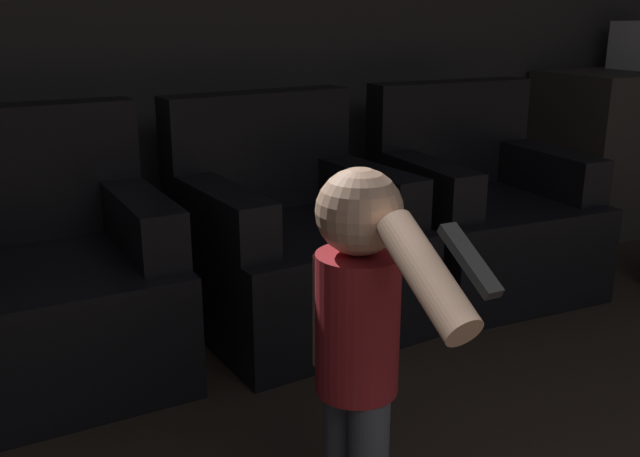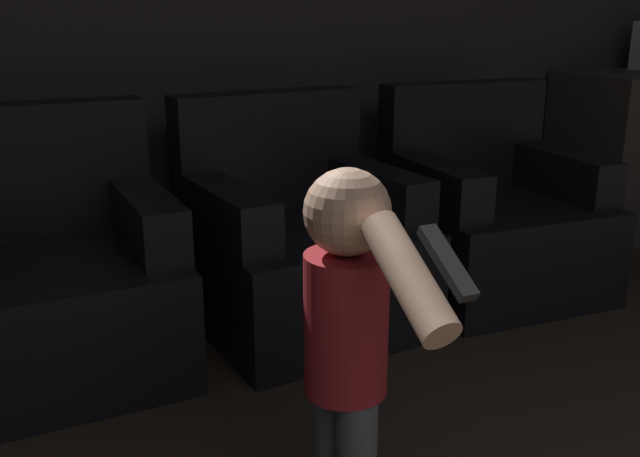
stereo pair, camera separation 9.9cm
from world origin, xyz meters
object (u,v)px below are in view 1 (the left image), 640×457
at_px(person_toddler, 359,325).
at_px(armchair_right, 478,217).
at_px(armchair_middle, 291,247).
at_px(armchair_left, 46,285).

bearing_deg(person_toddler, armchair_right, -53.28).
bearing_deg(armchair_right, armchair_middle, -177.47).
bearing_deg(armchair_left, armchair_middle, -1.87).
distance_m(armchair_right, person_toddler, 1.79).
bearing_deg(armchair_left, armchair_right, -1.86).
bearing_deg(armchair_right, person_toddler, -135.61).
xyz_separation_m(armchair_left, armchair_right, (1.91, -0.00, 0.00)).
xyz_separation_m(armchair_left, armchair_middle, (0.95, -0.00, 0.00)).
bearing_deg(person_toddler, armchair_left, 21.03).
height_order(armchair_right, person_toddler, armchair_right).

